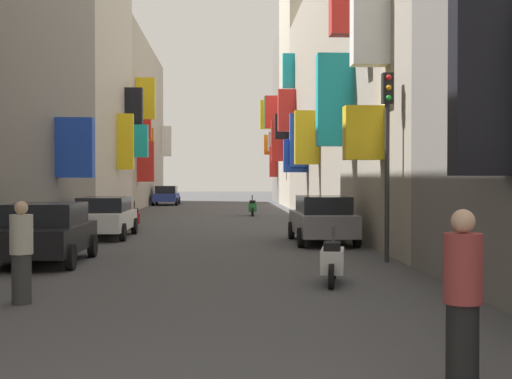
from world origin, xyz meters
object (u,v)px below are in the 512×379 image
(parked_car_grey, at_px, (322,218))
(scooter_red, at_px, (134,218))
(scooter_green, at_px, (252,207))
(pedestrian_crossing, at_px, (21,253))
(parked_car_white, at_px, (104,216))
(scooter_white, at_px, (332,261))
(parked_car_black, at_px, (45,232))
(pedestrian_near_left, at_px, (463,300))
(parked_car_blue, at_px, (166,195))
(traffic_light_near_corner, at_px, (387,135))

(parked_car_grey, relative_size, scooter_red, 2.47)
(parked_car_grey, relative_size, scooter_green, 2.41)
(pedestrian_crossing, bearing_deg, scooter_red, 91.07)
(scooter_green, bearing_deg, parked_car_white, -113.08)
(scooter_white, bearing_deg, scooter_red, 111.47)
(parked_car_white, relative_size, pedestrian_crossing, 2.58)
(parked_car_white, bearing_deg, scooter_red, 82.08)
(scooter_green, bearing_deg, scooter_red, -118.55)
(parked_car_black, relative_size, pedestrian_near_left, 2.19)
(parked_car_black, relative_size, pedestrian_crossing, 2.29)
(scooter_green, xyz_separation_m, pedestrian_crossing, (-4.91, -26.31, 0.39))
(parked_car_blue, xyz_separation_m, traffic_light_near_corner, (8.52, -36.33, 2.40))
(scooter_green, height_order, scooter_red, same)
(parked_car_grey, relative_size, pedestrian_crossing, 2.58)
(parked_car_white, relative_size, scooter_red, 2.48)
(parked_car_white, height_order, scooter_white, parked_car_white)
(parked_car_black, xyz_separation_m, pedestrian_crossing, (1.03, -5.53, 0.09))
(traffic_light_near_corner, bearing_deg, parked_car_grey, 100.02)
(parked_car_blue, distance_m, traffic_light_near_corner, 37.39)
(parked_car_grey, height_order, traffic_light_near_corner, traffic_light_near_corner)
(scooter_red, bearing_deg, parked_car_blue, 91.83)
(scooter_red, relative_size, traffic_light_near_corner, 0.38)
(parked_car_white, xyz_separation_m, parked_car_black, (-0.17, -7.24, 0.02))
(parked_car_grey, bearing_deg, parked_car_blue, 103.71)
(parked_car_white, distance_m, scooter_white, 12.60)
(parked_car_grey, distance_m, parked_car_black, 8.97)
(scooter_green, relative_size, traffic_light_near_corner, 0.39)
(scooter_white, relative_size, pedestrian_near_left, 1.01)
(traffic_light_near_corner, bearing_deg, parked_car_black, 178.59)
(parked_car_white, height_order, scooter_green, parked_car_white)
(parked_car_grey, xyz_separation_m, pedestrian_crossing, (-6.52, -10.39, 0.07))
(pedestrian_near_left, bearing_deg, parked_car_black, 122.72)
(parked_car_grey, bearing_deg, parked_car_black, -147.24)
(parked_car_white, height_order, scooter_red, parked_car_white)
(parked_car_blue, relative_size, pedestrian_crossing, 2.51)
(scooter_white, distance_m, scooter_red, 15.91)
(scooter_white, xyz_separation_m, traffic_light_near_corner, (1.90, 3.41, 2.70))
(parked_car_black, height_order, pedestrian_crossing, pedestrian_crossing)
(parked_car_blue, height_order, parked_car_grey, parked_car_grey)
(parked_car_blue, xyz_separation_m, scooter_red, (0.80, -24.93, -0.30))
(scooter_green, distance_m, scooter_red, 10.92)
(parked_car_grey, relative_size, traffic_light_near_corner, 0.94)
(scooter_green, bearing_deg, scooter_white, -88.58)
(parked_car_white, relative_size, pedestrian_near_left, 2.47)
(parked_car_grey, relative_size, pedestrian_near_left, 2.46)
(parked_car_blue, distance_m, parked_car_grey, 32.18)
(parked_car_white, bearing_deg, scooter_white, -59.61)
(parked_car_black, xyz_separation_m, traffic_light_near_corner, (8.44, -0.21, 2.39))
(parked_car_blue, bearing_deg, scooter_white, -80.54)
(scooter_white, relative_size, pedestrian_crossing, 1.06)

